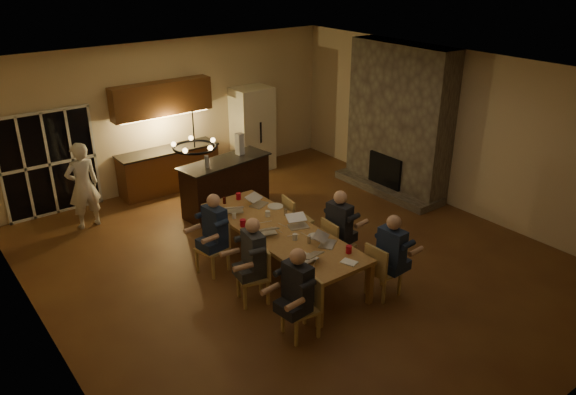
% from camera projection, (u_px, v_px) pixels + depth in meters
% --- Properties ---
extents(floor, '(9.00, 9.00, 0.00)m').
position_uv_depth(floor, '(296.00, 260.00, 9.70)').
color(floor, brown).
rests_on(floor, ground).
extents(back_wall, '(8.00, 0.04, 3.20)m').
position_uv_depth(back_wall, '(171.00, 114.00, 12.34)').
color(back_wall, beige).
rests_on(back_wall, ground).
extents(left_wall, '(0.04, 9.00, 3.20)m').
position_uv_depth(left_wall, '(37.00, 248.00, 6.83)').
color(left_wall, beige).
rests_on(left_wall, ground).
extents(right_wall, '(0.04, 9.00, 3.20)m').
position_uv_depth(right_wall, '(454.00, 130.00, 11.26)').
color(right_wall, beige).
rests_on(right_wall, ground).
extents(ceiling, '(8.00, 9.00, 0.04)m').
position_uv_depth(ceiling, '(297.00, 74.00, 8.39)').
color(ceiling, white).
rests_on(ceiling, back_wall).
extents(french_doors, '(1.86, 0.08, 2.10)m').
position_uv_depth(french_doors, '(49.00, 164.00, 11.04)').
color(french_doors, black).
rests_on(french_doors, ground).
extents(fireplace, '(0.58, 2.50, 3.20)m').
position_uv_depth(fireplace, '(399.00, 120.00, 11.96)').
color(fireplace, '#6D6656').
rests_on(fireplace, ground).
extents(kitchenette, '(2.24, 0.68, 2.40)m').
position_uv_depth(kitchenette, '(166.00, 138.00, 12.11)').
color(kitchenette, brown).
rests_on(kitchenette, ground).
extents(refrigerator, '(0.90, 0.68, 2.00)m').
position_uv_depth(refrigerator, '(253.00, 129.00, 13.37)').
color(refrigerator, beige).
rests_on(refrigerator, ground).
extents(dining_table, '(1.10, 3.32, 0.75)m').
position_uv_depth(dining_table, '(280.00, 250.00, 9.28)').
color(dining_table, '#A27E41').
rests_on(dining_table, ground).
extents(bar_island, '(2.01, 0.94, 1.08)m').
position_uv_depth(bar_island, '(226.00, 185.00, 11.38)').
color(bar_island, black).
rests_on(bar_island, ground).
extents(chair_left_near, '(0.49, 0.49, 0.89)m').
position_uv_depth(chair_left_near, '(301.00, 308.00, 7.66)').
color(chair_left_near, tan).
rests_on(chair_left_near, ground).
extents(chair_left_mid, '(0.55, 0.55, 0.89)m').
position_uv_depth(chair_left_mid, '(253.00, 276.00, 8.41)').
color(chair_left_mid, tan).
rests_on(chair_left_mid, ground).
extents(chair_left_far, '(0.54, 0.54, 0.89)m').
position_uv_depth(chair_left_far, '(212.00, 248.00, 9.20)').
color(chair_left_far, tan).
rests_on(chair_left_far, ground).
extents(chair_right_near, '(0.46, 0.46, 0.89)m').
position_uv_depth(chair_right_near, '(384.00, 269.00, 8.57)').
color(chair_right_near, tan).
rests_on(chair_right_near, ground).
extents(chair_right_mid, '(0.47, 0.47, 0.89)m').
position_uv_depth(chair_right_mid, '(339.00, 243.00, 9.34)').
color(chair_right_mid, tan).
rests_on(chair_right_mid, ground).
extents(chair_right_far, '(0.50, 0.50, 0.89)m').
position_uv_depth(chair_right_far, '(298.00, 219.00, 10.18)').
color(chair_right_far, tan).
rests_on(chair_right_far, ground).
extents(person_left_near, '(0.66, 0.66, 1.38)m').
position_uv_depth(person_left_near, '(298.00, 294.00, 7.53)').
color(person_left_near, '#202129').
rests_on(person_left_near, ground).
extents(person_right_near, '(0.64, 0.64, 1.38)m').
position_uv_depth(person_right_near, '(391.00, 257.00, 8.44)').
color(person_right_near, '#1D2649').
rests_on(person_right_near, ground).
extents(person_left_mid, '(0.68, 0.68, 1.38)m').
position_uv_depth(person_left_mid, '(254.00, 260.00, 8.35)').
color(person_left_mid, '#32353B').
rests_on(person_left_mid, ground).
extents(person_right_mid, '(0.68, 0.68, 1.38)m').
position_uv_depth(person_right_mid, '(339.00, 229.00, 9.26)').
color(person_right_mid, '#202129').
rests_on(person_right_mid, ground).
extents(person_left_far, '(0.67, 0.67, 1.38)m').
position_uv_depth(person_left_far, '(215.00, 233.00, 9.15)').
color(person_left_far, '#1D2649').
rests_on(person_left_far, ground).
extents(standing_person, '(0.64, 0.44, 1.69)m').
position_uv_depth(standing_person, '(83.00, 186.00, 10.57)').
color(standing_person, silver).
rests_on(standing_person, ground).
extents(chandelier, '(0.53, 0.53, 0.03)m').
position_uv_depth(chandelier, '(195.00, 147.00, 6.74)').
color(chandelier, black).
rests_on(chandelier, ceiling).
extents(laptop_a, '(0.36, 0.32, 0.23)m').
position_uv_depth(laptop_a, '(306.00, 253.00, 8.19)').
color(laptop_a, silver).
rests_on(laptop_a, dining_table).
extents(laptop_b, '(0.42, 0.41, 0.23)m').
position_uv_depth(laptop_b, '(328.00, 238.00, 8.62)').
color(laptop_b, silver).
rests_on(laptop_b, dining_table).
extents(laptop_c, '(0.39, 0.36, 0.23)m').
position_uv_depth(laptop_c, '(266.00, 227.00, 8.97)').
color(laptop_c, silver).
rests_on(laptop_c, dining_table).
extents(laptop_d, '(0.39, 0.36, 0.23)m').
position_uv_depth(laptop_d, '(298.00, 221.00, 9.18)').
color(laptop_d, silver).
rests_on(laptop_d, dining_table).
extents(laptop_e, '(0.41, 0.40, 0.23)m').
position_uv_depth(laptop_e, '(234.00, 205.00, 9.72)').
color(laptop_e, silver).
rests_on(laptop_e, dining_table).
extents(laptop_f, '(0.40, 0.38, 0.23)m').
position_uv_depth(laptop_f, '(259.00, 199.00, 9.96)').
color(laptop_f, silver).
rests_on(laptop_f, dining_table).
extents(mug_front, '(0.08, 0.08, 0.10)m').
position_uv_depth(mug_front, '(295.00, 237.00, 8.79)').
color(mug_front, silver).
rests_on(mug_front, dining_table).
extents(mug_mid, '(0.09, 0.09, 0.10)m').
position_uv_depth(mug_mid, '(268.00, 214.00, 9.56)').
color(mug_mid, silver).
rests_on(mug_mid, dining_table).
extents(mug_back, '(0.07, 0.07, 0.10)m').
position_uv_depth(mug_back, '(234.00, 216.00, 9.49)').
color(mug_back, silver).
rests_on(mug_back, dining_table).
extents(redcup_near, '(0.09, 0.09, 0.12)m').
position_uv_depth(redcup_near, '(349.00, 249.00, 8.40)').
color(redcup_near, '#B00B1E').
rests_on(redcup_near, dining_table).
extents(redcup_mid, '(0.10, 0.10, 0.12)m').
position_uv_depth(redcup_mid, '(243.00, 223.00, 9.21)').
color(redcup_mid, '#B00B1E').
rests_on(redcup_mid, dining_table).
extents(redcup_far, '(0.09, 0.09, 0.12)m').
position_uv_depth(redcup_far, '(238.00, 196.00, 10.21)').
color(redcup_far, '#B00B1E').
rests_on(redcup_far, dining_table).
extents(can_silver, '(0.06, 0.06, 0.12)m').
position_uv_depth(can_silver, '(309.00, 240.00, 8.69)').
color(can_silver, '#B2B2B7').
rests_on(can_silver, dining_table).
extents(can_cola, '(0.06, 0.06, 0.12)m').
position_uv_depth(can_cola, '(224.00, 200.00, 10.04)').
color(can_cola, '#3F0F0C').
rests_on(can_cola, dining_table).
extents(can_right, '(0.06, 0.06, 0.12)m').
position_uv_depth(can_right, '(285.00, 212.00, 9.59)').
color(can_right, '#B2B2B7').
rests_on(can_right, dining_table).
extents(plate_near, '(0.23, 0.23, 0.02)m').
position_uv_depth(plate_near, '(315.00, 236.00, 8.90)').
color(plate_near, silver).
rests_on(plate_near, dining_table).
extents(plate_left, '(0.24, 0.24, 0.02)m').
position_uv_depth(plate_left, '(299.00, 254.00, 8.37)').
color(plate_left, silver).
rests_on(plate_left, dining_table).
extents(plate_far, '(0.28, 0.28, 0.02)m').
position_uv_depth(plate_far, '(275.00, 206.00, 9.93)').
color(plate_far, silver).
rests_on(plate_far, dining_table).
extents(notepad, '(0.23, 0.27, 0.01)m').
position_uv_depth(notepad, '(349.00, 262.00, 8.17)').
color(notepad, white).
rests_on(notepad, dining_table).
extents(bar_bottle, '(0.08, 0.08, 0.24)m').
position_uv_depth(bar_bottle, '(207.00, 162.00, 10.75)').
color(bar_bottle, '#99999E').
rests_on(bar_bottle, bar_island).
extents(bar_blender, '(0.16, 0.16, 0.44)m').
position_uv_depth(bar_blender, '(240.00, 144.00, 11.41)').
color(bar_blender, silver).
rests_on(bar_blender, bar_island).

